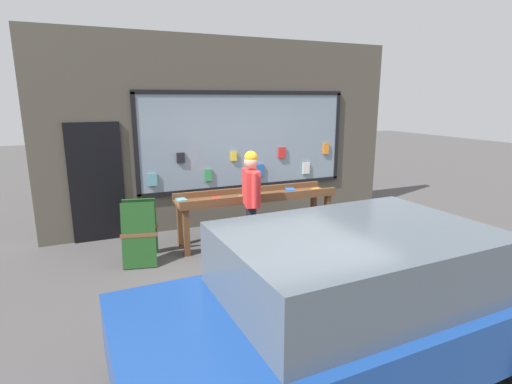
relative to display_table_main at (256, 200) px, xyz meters
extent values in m
plane|color=#474444|center=(0.00, -1.13, -0.75)|extent=(40.00, 40.00, 0.00)
cube|color=#4C473D|center=(0.00, 1.27, 1.07)|extent=(7.13, 0.20, 3.63)
cube|color=gray|center=(0.29, 1.14, 0.93)|extent=(4.27, 0.03, 1.85)
cube|color=black|center=(0.29, 1.14, 1.85)|extent=(4.35, 0.06, 0.08)
cube|color=black|center=(0.29, 1.14, 0.00)|extent=(4.35, 0.06, 0.08)
cube|color=black|center=(-1.84, 1.14, 0.93)|extent=(0.08, 0.06, 1.85)
cube|color=black|center=(2.43, 1.14, 0.93)|extent=(0.08, 0.06, 1.85)
cube|color=#5999A5|center=(-1.60, 1.10, 0.29)|extent=(0.17, 0.03, 0.23)
cube|color=black|center=(-1.05, 1.10, 0.66)|extent=(0.15, 0.03, 0.19)
cube|color=#338C4C|center=(-0.53, 1.10, 0.29)|extent=(0.14, 0.03, 0.23)
cube|color=yellow|center=(0.00, 1.10, 0.63)|extent=(0.12, 0.03, 0.18)
cube|color=#2659B2|center=(0.56, 1.10, 0.31)|extent=(0.16, 0.03, 0.25)
cube|color=red|center=(1.07, 1.10, 0.64)|extent=(0.16, 0.03, 0.23)
cube|color=silver|center=(1.66, 1.10, 0.28)|extent=(0.16, 0.03, 0.24)
cube|color=orange|center=(2.14, 1.10, 0.68)|extent=(0.15, 0.03, 0.24)
cube|color=black|center=(-2.54, 1.14, 0.30)|extent=(0.90, 0.04, 2.10)
cube|color=brown|center=(-1.32, -0.21, -0.36)|extent=(0.09, 0.09, 0.78)
cube|color=brown|center=(1.30, -0.29, -0.36)|extent=(0.09, 0.09, 0.78)
cube|color=brown|center=(-1.30, 0.29, -0.36)|extent=(0.09, 0.09, 0.78)
cube|color=brown|center=(1.31, 0.21, -0.36)|extent=(0.09, 0.09, 0.78)
cube|color=brown|center=(0.00, 0.00, 0.05)|extent=(2.84, 0.74, 0.04)
cube|color=brown|center=(-0.01, -0.30, 0.11)|extent=(2.82, 0.14, 0.12)
cube|color=brown|center=(0.01, 0.30, 0.11)|extent=(2.82, 0.14, 0.12)
cube|color=#5999A5|center=(-1.28, 0.20, 0.09)|extent=(0.17, 0.21, 0.03)
cube|color=red|center=(-0.72, 0.03, 0.09)|extent=(0.19, 0.25, 0.03)
cube|color=#5999A5|center=(-0.23, -0.05, 0.09)|extent=(0.18, 0.24, 0.03)
cube|color=#338C4C|center=(0.22, -0.16, 0.09)|extent=(0.16, 0.24, 0.03)
cube|color=#2659B2|center=(0.75, 0.14, 0.09)|extent=(0.21, 0.25, 0.03)
cube|color=orange|center=(1.22, -0.06, 0.09)|extent=(0.16, 0.22, 0.03)
cylinder|color=black|center=(-0.33, -0.57, -0.34)|extent=(0.14, 0.14, 0.81)
cylinder|color=black|center=(-0.29, -0.41, -0.34)|extent=(0.14, 0.14, 0.81)
cube|color=red|center=(-0.31, -0.49, 0.35)|extent=(0.31, 0.49, 0.58)
cylinder|color=red|center=(-0.37, -0.77, 0.37)|extent=(0.09, 0.09, 0.55)
cylinder|color=red|center=(-0.25, -0.21, 0.37)|extent=(0.09, 0.09, 0.55)
sphere|color=tan|center=(-0.31, -0.49, 0.77)|extent=(0.22, 0.22, 0.22)
sphere|color=orange|center=(-0.31, -0.49, 0.84)|extent=(0.21, 0.21, 0.21)
ellipsoid|color=black|center=(-0.81, -0.83, -0.48)|extent=(0.24, 0.40, 0.22)
ellipsoid|color=black|center=(-0.81, -0.83, -0.47)|extent=(0.25, 0.24, 0.23)
sphere|color=black|center=(-0.80, -0.59, -0.44)|extent=(0.20, 0.20, 0.20)
cylinder|color=black|center=(-0.82, -1.05, -0.45)|extent=(0.03, 0.09, 0.12)
cylinder|color=black|center=(-0.75, -0.71, -0.67)|extent=(0.04, 0.04, 0.15)
cylinder|color=black|center=(-0.86, -0.71, -0.67)|extent=(0.04, 0.04, 0.15)
cylinder|color=black|center=(-0.76, -0.94, -0.67)|extent=(0.04, 0.04, 0.15)
cylinder|color=black|center=(-0.88, -0.94, -0.67)|extent=(0.04, 0.04, 0.15)
cube|color=#193F19|center=(-2.07, -0.34, -0.25)|extent=(0.53, 0.32, 0.98)
cube|color=brown|center=(-2.07, -0.34, -0.25)|extent=(0.53, 0.16, 0.07)
cube|color=#193F19|center=(-1.99, 0.05, -0.25)|extent=(0.53, 0.32, 0.98)
cube|color=brown|center=(-1.99, 0.05, -0.25)|extent=(0.53, 0.16, 0.07)
cube|color=navy|center=(-0.67, -3.63, -0.17)|extent=(4.08, 1.87, 0.55)
cube|color=#4C5660|center=(-0.67, -3.63, 0.38)|extent=(2.30, 1.61, 0.56)
cylinder|color=black|center=(0.64, -2.72, -0.45)|extent=(0.60, 0.20, 0.60)
cylinder|color=black|center=(-2.03, -2.79, -0.45)|extent=(0.60, 0.20, 0.60)
camera|label=1|loc=(-2.74, -6.22, 1.74)|focal=28.00mm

